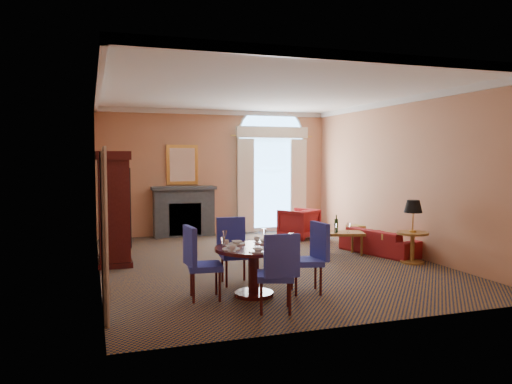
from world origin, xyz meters
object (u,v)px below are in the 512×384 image
object	(u,v)px
dining_table	(254,259)
armchair	(299,223)
coffee_table	(340,234)
side_table	(413,224)
armoire	(114,210)
sofa	(381,241)

from	to	relation	value
dining_table	armchair	size ratio (longest dim) A/B	1.40
coffee_table	side_table	size ratio (longest dim) A/B	0.91
dining_table	coffee_table	xyz separation A→B (m)	(2.56, 2.25, -0.09)
coffee_table	armchair	bearing A→B (deg)	105.00
side_table	armoire	bearing A→B (deg)	161.78
sofa	dining_table	bearing A→B (deg)	105.33
dining_table	side_table	size ratio (longest dim) A/B	0.96
sofa	side_table	distance (m)	1.11
armchair	dining_table	bearing A→B (deg)	27.16
dining_table	side_table	distance (m)	3.72
armoire	dining_table	xyz separation A→B (m)	(1.80, -2.92, -0.48)
dining_table	coffee_table	world-z (taller)	dining_table
dining_table	coffee_table	bearing A→B (deg)	41.27
sofa	coffee_table	bearing A→B (deg)	68.37
dining_table	sofa	distance (m)	4.10
sofa	coffee_table	xyz separation A→B (m)	(-0.91, 0.08, 0.19)
armoire	sofa	world-z (taller)	armoire
armoire	side_table	world-z (taller)	armoire
armchair	sofa	bearing A→B (deg)	77.47
armchair	coffee_table	size ratio (longest dim) A/B	0.76
side_table	dining_table	bearing A→B (deg)	-161.59
sofa	armchair	size ratio (longest dim) A/B	2.16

